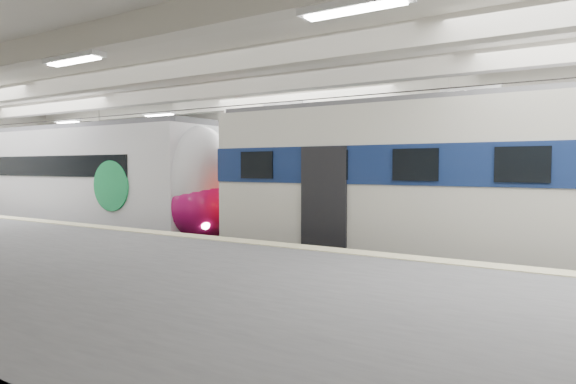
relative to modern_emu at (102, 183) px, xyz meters
The scene contains 4 objects.
station_hall 7.29m from the modern_emu, 13.93° to the right, with size 36.00×24.00×5.75m.
modern_emu is the anchor object (origin of this frame).
older_rer 13.56m from the modern_emu, ahead, with size 13.49×2.98×4.45m.
far_train 6.18m from the modern_emu, 62.92° to the left, with size 14.51×3.09×4.60m.
Camera 1 is at (8.63, -12.02, 2.81)m, focal length 30.00 mm.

